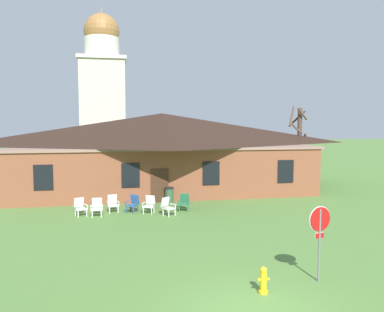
# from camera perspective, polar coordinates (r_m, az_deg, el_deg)

# --- Properties ---
(brick_building) EXTENTS (21.03, 10.40, 5.65)m
(brick_building) POSITION_cam_1_polar(r_m,az_deg,el_deg) (29.49, -4.35, 0.77)
(brick_building) COLOR brown
(brick_building) RESTS_ON ground
(dome_tower) EXTENTS (5.18, 5.18, 17.79)m
(dome_tower) POSITION_cam_1_polar(r_m,az_deg,el_deg) (45.61, -12.73, 8.62)
(dome_tower) COLOR beige
(dome_tower) RESTS_ON ground
(stop_sign) EXTENTS (0.79, 0.21, 2.38)m
(stop_sign) POSITION_cam_1_polar(r_m,az_deg,el_deg) (13.05, 17.93, -9.93)
(stop_sign) COLOR slate
(stop_sign) RESTS_ON ground
(lawn_chair_by_porch) EXTENTS (0.79, 0.83, 0.96)m
(lawn_chair_by_porch) POSITION_cam_1_polar(r_m,az_deg,el_deg) (22.04, -15.84, -7.02)
(lawn_chair_by_porch) COLOR white
(lawn_chair_by_porch) RESTS_ON ground
(lawn_chair_near_door) EXTENTS (0.65, 0.67, 0.96)m
(lawn_chair_near_door) POSITION_cam_1_polar(r_m,az_deg,el_deg) (21.75, -13.54, -7.13)
(lawn_chair_near_door) COLOR white
(lawn_chair_near_door) RESTS_ON ground
(lawn_chair_left_end) EXTENTS (0.70, 0.74, 0.96)m
(lawn_chair_left_end) POSITION_cam_1_polar(r_m,az_deg,el_deg) (22.54, -11.35, -6.67)
(lawn_chair_left_end) COLOR silver
(lawn_chair_left_end) RESTS_ON ground
(lawn_chair_middle) EXTENTS (0.85, 0.87, 0.96)m
(lawn_chair_middle) POSITION_cam_1_polar(r_m,az_deg,el_deg) (22.33, -8.49, -6.74)
(lawn_chair_middle) COLOR #2D5693
(lawn_chair_middle) RESTS_ON ground
(lawn_chair_right_end) EXTENTS (0.79, 0.83, 0.96)m
(lawn_chair_right_end) POSITION_cam_1_polar(r_m,az_deg,el_deg) (22.00, -6.15, -6.89)
(lawn_chair_right_end) COLOR silver
(lawn_chair_right_end) RESTS_ON ground
(lawn_chair_far_side) EXTENTS (0.85, 0.87, 0.96)m
(lawn_chair_far_side) POSITION_cam_1_polar(r_m,az_deg,el_deg) (21.38, -3.55, -7.21)
(lawn_chair_far_side) COLOR silver
(lawn_chair_far_side) RESTS_ON ground
(lawn_chair_under_eave) EXTENTS (0.75, 0.80, 0.96)m
(lawn_chair_under_eave) POSITION_cam_1_polar(r_m,az_deg,el_deg) (22.45, -1.14, -6.63)
(lawn_chair_under_eave) COLOR #28704C
(lawn_chair_under_eave) RESTS_ON ground
(bare_tree_beside_building) EXTENTS (1.73, 1.85, 6.34)m
(bare_tree_beside_building) POSITION_cam_1_polar(r_m,az_deg,el_deg) (33.00, 15.17, 2.02)
(bare_tree_beside_building) COLOR brown
(bare_tree_beside_building) RESTS_ON ground
(fire_hydrant) EXTENTS (0.36, 0.28, 0.79)m
(fire_hydrant) POSITION_cam_1_polar(r_m,az_deg,el_deg) (12.21, 10.25, -17.26)
(fire_hydrant) COLOR gold
(fire_hydrant) RESTS_ON ground
(trash_bin) EXTENTS (0.56, 0.56, 0.98)m
(trash_bin) POSITION_cam_1_polar(r_m,az_deg,el_deg) (24.55, -3.31, -5.65)
(trash_bin) COLOR #335638
(trash_bin) RESTS_ON ground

